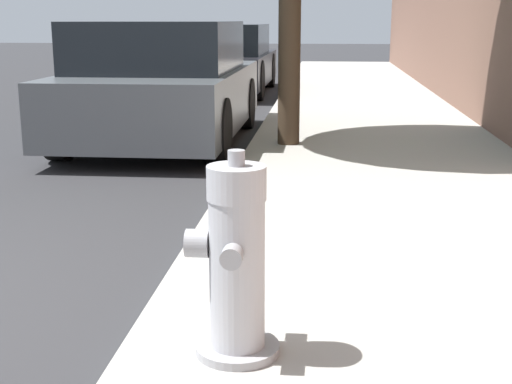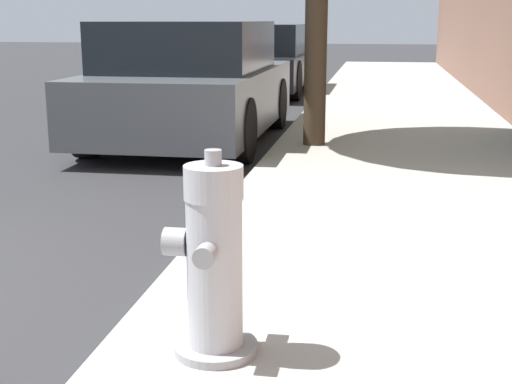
% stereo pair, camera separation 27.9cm
% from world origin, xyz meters
% --- Properties ---
extents(sidewalk_slab, '(2.73, 40.00, 0.11)m').
position_xyz_m(sidewalk_slab, '(3.21, 0.00, 0.06)').
color(sidewalk_slab, '#A8A59E').
rests_on(sidewalk_slab, ground_plane).
extents(fire_hydrant, '(0.37, 0.37, 0.82)m').
position_xyz_m(fire_hydrant, '(2.32, -0.25, 0.48)').
color(fire_hydrant, '#97979C').
rests_on(fire_hydrant, sidewalk_slab).
extents(parked_car_near, '(1.83, 3.83, 1.38)m').
position_xyz_m(parked_car_near, '(0.77, 5.24, 0.67)').
color(parked_car_near, '#4C5156').
rests_on(parked_car_near, ground_plane).
extents(parked_car_mid, '(1.73, 4.20, 1.31)m').
position_xyz_m(parked_car_mid, '(0.67, 11.02, 0.64)').
color(parked_car_mid, black).
rests_on(parked_car_mid, ground_plane).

